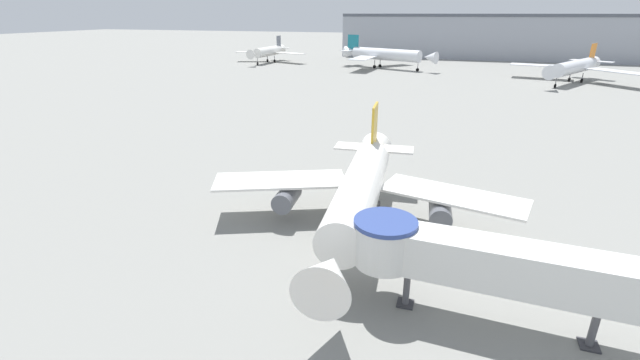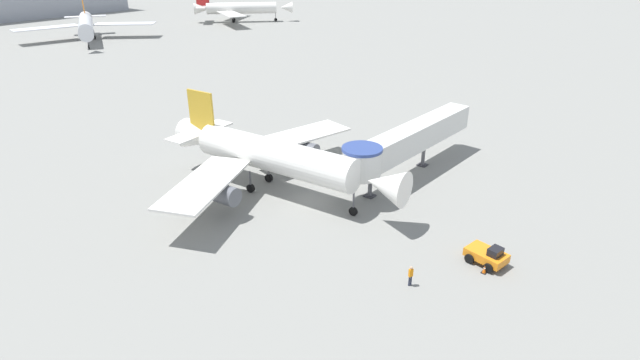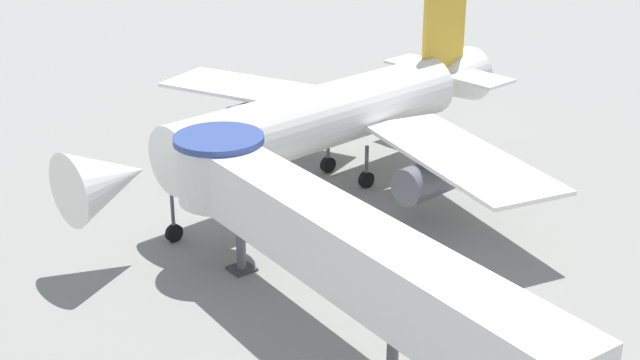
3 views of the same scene
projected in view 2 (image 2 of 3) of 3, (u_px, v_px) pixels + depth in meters
ground_plane at (308, 201)px, 51.75m from camera, size 800.00×800.00×0.00m
main_airplane at (271, 156)px, 52.25m from camera, size 28.66×28.06×9.55m
jet_bridge at (404, 142)px, 55.15m from camera, size 22.92×4.39×6.03m
pushback_tug_orange at (487, 255)px, 41.29m from camera, size 2.78×3.54×1.78m
traffic_cone_apron_front at (484, 269)px, 40.26m from camera, size 0.43×0.43×0.71m
traffic_cone_starboard_wing at (344, 159)px, 60.85m from camera, size 0.46×0.46×0.76m
ground_crew_marshaller at (411, 275)px, 38.51m from camera, size 0.39×0.31×1.76m
background_jet_red_tail at (239, 8)px, 170.08m from camera, size 29.13×29.13×10.31m
background_jet_orange_tail at (86, 25)px, 135.94m from camera, size 34.02×32.73×10.02m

